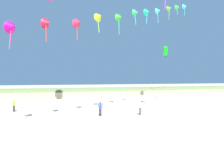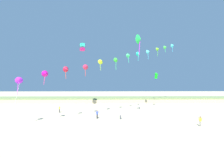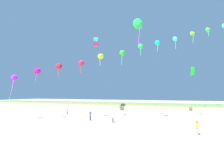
% 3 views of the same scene
% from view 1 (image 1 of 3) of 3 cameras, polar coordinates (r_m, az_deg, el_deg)
% --- Properties ---
extents(ground_plane, '(240.00, 240.00, 0.00)m').
position_cam_1_polar(ground_plane, '(17.55, 16.68, -13.72)').
color(ground_plane, beige).
extents(dune_ridge, '(120.00, 10.07, 1.78)m').
position_cam_1_polar(dune_ridge, '(53.77, -7.03, -3.19)').
color(dune_ridge, '#BFAE8B').
rests_on(dune_ridge, ground).
extents(person_near_left, '(0.54, 0.30, 1.60)m').
position_cam_1_polar(person_near_left, '(27.23, 6.79, -6.65)').
color(person_near_left, '#474C56').
rests_on(person_near_left, ground).
extents(person_near_right, '(0.56, 0.26, 1.62)m').
position_cam_1_polar(person_near_right, '(26.38, -2.85, -6.86)').
color(person_near_right, black).
rests_on(person_near_right, ground).
extents(person_far_left, '(0.45, 0.40, 1.51)m').
position_cam_1_polar(person_far_left, '(32.06, -22.53, -5.71)').
color(person_far_left, black).
rests_on(person_far_left, ground).
extents(kite_banner_string, '(36.12, 24.69, 19.64)m').
position_cam_1_polar(kite_banner_string, '(34.62, 3.66, 15.29)').
color(kite_banner_string, '#B826F2').
extents(large_kite_low_lead, '(0.98, 0.79, 2.10)m').
position_cam_1_polar(large_kite_low_lead, '(45.61, 12.75, 6.52)').
color(large_kite_low_lead, '#10DE16').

